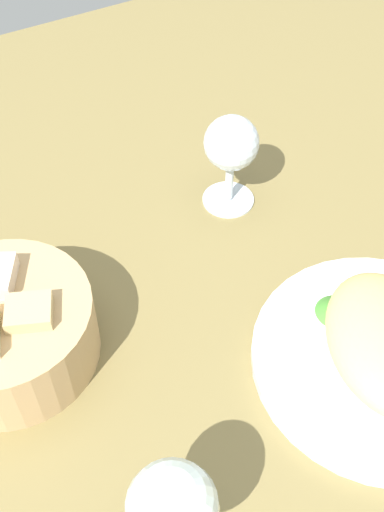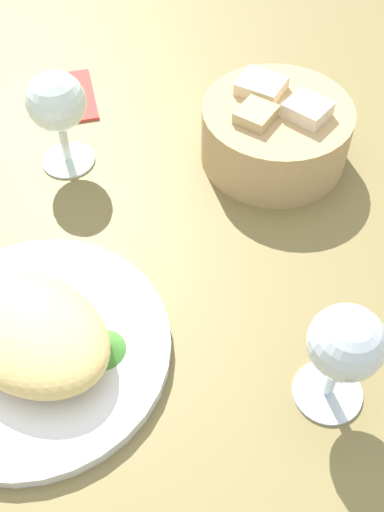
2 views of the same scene
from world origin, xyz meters
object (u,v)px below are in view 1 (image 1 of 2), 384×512
wine_glass_far (172,510)px  wine_glass_near (231,148)px  plate (381,359)px  bread_basket (5,330)px

wine_glass_far → wine_glass_near: bearing=-37.7°
plate → wine_glass_near: 28.66cm
plate → wine_glass_far: (-5.26, 26.24, 7.59)cm
plate → wine_glass_near: bearing=1.7°
bread_basket → wine_glass_far: wine_glass_far is taller
plate → wine_glass_near: size_ratio=2.10×
plate → bread_basket: bearing=58.6°
wine_glass_near → plate: bearing=-178.3°
plate → wine_glass_near: (27.63, 0.83, 7.55)cm
bread_basket → wine_glass_far: 25.49cm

